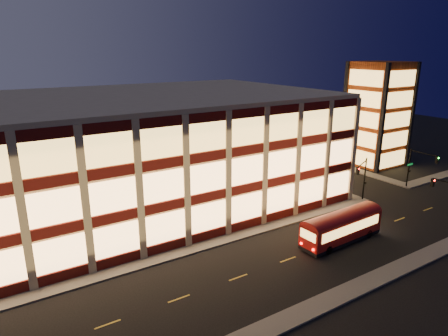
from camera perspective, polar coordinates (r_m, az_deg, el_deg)
ground at (r=43.05m, az=-0.35°, el=-11.04°), size 200.00×200.00×0.00m
sidewalk_office_south at (r=42.46m, az=-4.58°, el=-11.40°), size 54.00×2.00×0.15m
sidewalk_office_east at (r=68.57m, az=8.34°, el=-0.44°), size 2.00×30.00×0.15m
sidewalk_tower_south at (r=71.72m, az=27.31°, el=-1.41°), size 14.00×2.00×0.15m
sidewalk_tower_west at (r=76.00m, az=14.64°, el=0.88°), size 2.00×30.00×0.15m
sidewalk_near at (r=34.37m, az=12.00°, el=-19.20°), size 100.00×2.00×0.15m
office_building at (r=53.70m, az=-12.74°, el=2.48°), size 50.45×30.45×14.50m
stair_tower at (r=75.57m, az=21.06°, el=7.15°), size 8.60×8.60×18.00m
traffic_signal_far at (r=55.84m, az=19.15°, el=-0.84°), size 3.79×1.87×6.00m
traffic_signal_right at (r=64.44m, az=26.05°, el=0.62°), size 1.20×4.37×6.00m
trolley_bus at (r=44.91m, az=16.46°, el=-7.83°), size 10.32×3.01×3.47m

